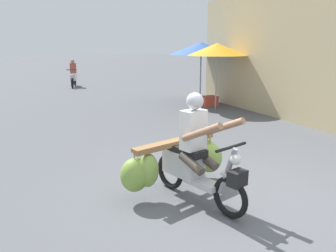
# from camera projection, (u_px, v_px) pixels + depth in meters

# --- Properties ---
(ground_plane) EXTENTS (120.00, 120.00, 0.00)m
(ground_plane) POSITION_uv_depth(u_px,v_px,m) (230.00, 200.00, 4.93)
(ground_plane) COLOR #56595E
(motorbike_main_loaded) EXTENTS (1.87, 1.76, 1.58)m
(motorbike_main_loaded) POSITION_uv_depth(u_px,v_px,m) (186.00, 160.00, 5.02)
(motorbike_main_loaded) COLOR black
(motorbike_main_loaded) RESTS_ON ground
(motorbike_distant_ahead_left) EXTENTS (0.65, 1.58, 1.40)m
(motorbike_distant_ahead_left) POSITION_uv_depth(u_px,v_px,m) (73.00, 76.00, 17.51)
(motorbike_distant_ahead_left) COLOR black
(motorbike_distant_ahead_left) RESTS_ON ground
(market_umbrella_near_shop) EXTENTS (2.38, 2.38, 2.26)m
(market_umbrella_near_shop) POSITION_uv_depth(u_px,v_px,m) (201.00, 48.00, 12.44)
(market_umbrella_near_shop) COLOR #99999E
(market_umbrella_near_shop) RESTS_ON ground
(market_umbrella_further_along) EXTENTS (2.00, 2.00, 2.23)m
(market_umbrella_further_along) POSITION_uv_depth(u_px,v_px,m) (217.00, 49.00, 11.31)
(market_umbrella_further_along) COLOR #99999E
(market_umbrella_further_along) RESTS_ON ground
(produce_crate) EXTENTS (0.56, 0.40, 0.36)m
(produce_crate) POSITION_uv_depth(u_px,v_px,m) (209.00, 101.00, 12.24)
(produce_crate) COLOR #CC4C38
(produce_crate) RESTS_ON ground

